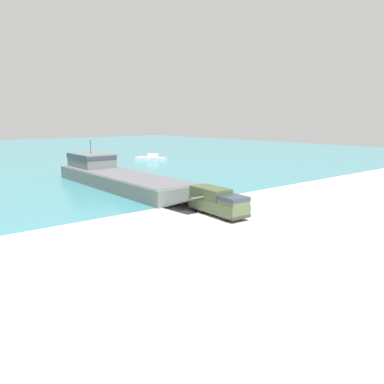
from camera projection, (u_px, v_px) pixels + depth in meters
The scene contains 8 objects.
ground_plane at pixel (217, 213), 43.08m from camera, with size 240.00×240.00×0.00m, color #B7B5AD.
water_surface at pixel (7, 154), 116.52m from camera, with size 240.00×180.00×0.01m, color teal.
landing_craft at pixel (115, 175), 61.13m from camera, with size 7.89×37.70×7.02m.
military_truck at pixel (218, 201), 41.96m from camera, with size 3.09×8.04×2.98m.
soldier_on_ramp at pixel (228, 202), 44.52m from camera, with size 0.36×0.49×1.69m.
moored_boat_a at pixel (151, 158), 98.45m from camera, with size 6.34×8.28×1.78m.
mooring_bollard at pixel (229, 195), 50.59m from camera, with size 0.37×0.37×0.97m.
cargo_crate at pixel (247, 209), 43.86m from camera, with size 0.60×0.72×0.60m, color #3D4C33.
Camera 1 is at (-28.62, -30.63, 10.61)m, focal length 35.00 mm.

